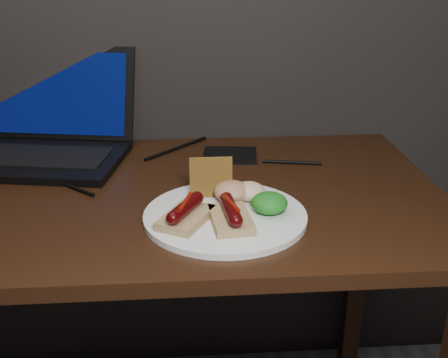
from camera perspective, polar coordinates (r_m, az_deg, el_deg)
desk at (r=1.24m, az=-10.93°, el=-5.14°), size 1.40×0.70×0.75m
laptop at (r=1.46m, az=-18.01°, el=4.33°), size 0.47×0.42×0.25m
hard_drive at (r=1.37m, az=0.63°, el=2.44°), size 0.14×0.10×0.02m
desk_cables at (r=1.35m, az=-11.40°, el=1.37°), size 0.92×0.37×0.01m
plate at (r=1.07m, az=0.12°, el=-3.78°), size 0.33×0.33×0.01m
bread_sausage_left at (r=1.03m, az=-3.92°, el=-3.50°), size 0.12×0.13×0.04m
bread_sausage_center at (r=1.02m, az=0.71°, el=-3.67°), size 0.08×0.12×0.04m
crispbread at (r=1.12m, az=-1.33°, el=0.16°), size 0.09×0.01×0.08m
salad_greens at (r=1.07m, az=4.63°, el=-2.44°), size 0.07×0.07×0.04m
salsa_mound at (r=1.11m, az=0.81°, el=-1.25°), size 0.07×0.07×0.04m
coleslaw_mound at (r=1.12m, az=2.56°, el=-1.24°), size 0.06×0.06×0.04m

